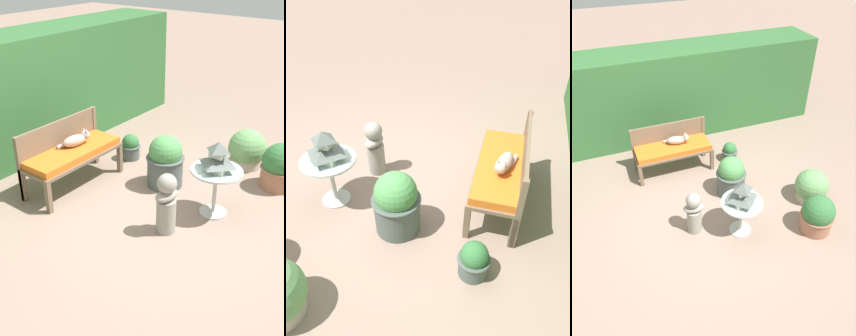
% 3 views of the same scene
% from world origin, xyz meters
% --- Properties ---
extents(ground, '(30.00, 30.00, 0.00)m').
position_xyz_m(ground, '(0.00, 0.00, 0.00)').
color(ground, gray).
extents(garden_bench, '(1.34, 0.51, 0.52)m').
position_xyz_m(garden_bench, '(-0.16, 1.19, 0.44)').
color(garden_bench, brown).
rests_on(garden_bench, ground).
extents(bench_backrest, '(1.34, 0.06, 0.84)m').
position_xyz_m(bench_backrest, '(-0.16, 1.42, 0.61)').
color(bench_backrest, brown).
rests_on(bench_backrest, ground).
extents(cat, '(0.43, 0.24, 0.21)m').
position_xyz_m(cat, '(-0.05, 1.22, 0.60)').
color(cat, '#A89989').
rests_on(cat, garden_bench).
extents(patio_table, '(0.59, 0.59, 0.57)m').
position_xyz_m(patio_table, '(0.34, -0.56, 0.45)').
color(patio_table, '#B7B7B2').
rests_on(patio_table, ground).
extents(pagoda_birdhouse, '(0.34, 0.34, 0.34)m').
position_xyz_m(pagoda_birdhouse, '(0.34, -0.56, 0.71)').
color(pagoda_birdhouse, '#B2BCA8').
rests_on(pagoda_birdhouse, patio_table).
extents(garden_bust, '(0.32, 0.21, 0.70)m').
position_xyz_m(garden_bust, '(-0.28, -0.32, 0.36)').
color(garden_bust, gray).
rests_on(garden_bust, ground).
extents(potted_plant_path_edge, '(0.30, 0.30, 0.38)m').
position_xyz_m(potted_plant_path_edge, '(0.89, 1.10, 0.18)').
color(potted_plant_path_edge, '#4C5651').
rests_on(potted_plant_path_edge, ground).
extents(potted_plant_bench_left, '(0.50, 0.50, 0.69)m').
position_xyz_m(potted_plant_bench_left, '(0.55, 0.26, 0.34)').
color(potted_plant_bench_left, '#4C5651').
rests_on(potted_plant_bench_left, ground).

